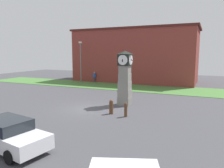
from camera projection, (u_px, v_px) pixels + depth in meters
ground_plane at (87, 109)px, 18.86m from camera, size 71.22×71.22×0.00m
clock_tower at (125, 78)px, 19.98m from camera, size 1.50×1.38×4.99m
bollard_near_tower at (126, 110)px, 16.46m from camera, size 0.24×0.24×1.08m
bollard_mid_row at (111, 107)px, 17.24m from camera, size 0.32×0.32×1.14m
car_by_building at (9, 134)px, 10.84m from camera, size 4.59×2.53×1.52m
pedestrian_near_bench at (94, 76)px, 36.03m from camera, size 0.40×0.24×1.74m
street_lamp_near_road at (81, 59)px, 35.41m from camera, size 0.50×0.24×6.65m
warehouse_blue_far at (135, 56)px, 37.41m from camera, size 20.61×8.98×8.80m
grass_verge_far at (109, 86)px, 32.25m from camera, size 42.73×6.86×0.04m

